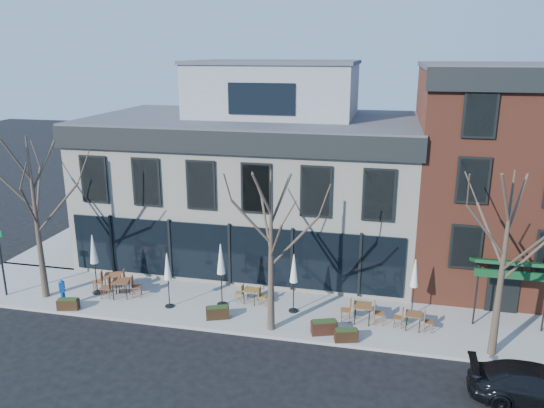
% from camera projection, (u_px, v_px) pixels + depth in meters
% --- Properties ---
extents(ground, '(120.00, 120.00, 0.00)m').
position_uv_depth(ground, '(231.00, 288.00, 27.30)').
color(ground, black).
rests_on(ground, ground).
extents(sidewalk_front, '(33.50, 4.70, 0.15)m').
position_uv_depth(sidewalk_front, '(285.00, 312.00, 24.59)').
color(sidewalk_front, gray).
rests_on(sidewalk_front, ground).
extents(sidewalk_side, '(4.50, 12.00, 0.15)m').
position_uv_depth(sidewalk_side, '(95.00, 233.00, 35.27)').
color(sidewalk_side, gray).
rests_on(sidewalk_side, ground).
extents(corner_building, '(18.39, 10.39, 11.10)m').
position_uv_depth(corner_building, '(256.00, 177.00, 30.73)').
color(corner_building, silver).
rests_on(corner_building, ground).
extents(red_brick_building, '(8.20, 11.78, 11.18)m').
position_uv_depth(red_brick_building, '(495.00, 172.00, 27.69)').
color(red_brick_building, brown).
rests_on(red_brick_building, ground).
extents(tree_corner, '(3.93, 3.98, 7.92)m').
position_uv_depth(tree_corner, '(36.00, 217.00, 24.90)').
color(tree_corner, '#382B21').
rests_on(tree_corner, sidewalk_front).
extents(tree_mid, '(3.50, 3.55, 7.04)m').
position_uv_depth(tree_mid, '(271.00, 250.00, 21.96)').
color(tree_mid, '#382B21').
rests_on(tree_mid, sidewalk_front).
extents(tree_right, '(3.72, 3.77, 7.48)m').
position_uv_depth(tree_right, '(503.00, 263.00, 20.01)').
color(tree_right, '#382B21').
rests_on(tree_right, sidewalk_front).
extents(sign_pole, '(0.50, 0.10, 3.40)m').
position_uv_depth(sign_pole, '(1.00, 259.00, 25.65)').
color(sign_pole, black).
rests_on(sign_pole, sidewalk_front).
extents(parked_sedan, '(4.61, 1.95, 1.33)m').
position_uv_depth(parked_sedan, '(538.00, 386.00, 18.17)').
color(parked_sedan, black).
rests_on(parked_sedan, ground).
extents(call_box, '(0.28, 0.27, 1.36)m').
position_uv_depth(call_box, '(63.00, 292.00, 24.83)').
color(call_box, '#0B4199').
rests_on(call_box, sidewalk_front).
extents(cafe_set_0, '(2.05, 1.14, 1.06)m').
position_uv_depth(cafe_set_0, '(113.00, 281.00, 26.48)').
color(cafe_set_0, brown).
rests_on(cafe_set_0, sidewalk_front).
extents(cafe_set_1, '(2.06, 1.04, 1.06)m').
position_uv_depth(cafe_set_1, '(121.00, 287.00, 25.81)').
color(cafe_set_1, brown).
rests_on(cafe_set_1, sidewalk_front).
extents(cafe_set_3, '(1.63, 0.70, 0.84)m').
position_uv_depth(cafe_set_3, '(251.00, 294.00, 25.24)').
color(cafe_set_3, brown).
rests_on(cafe_set_3, sidewalk_front).
extents(cafe_set_4, '(1.95, 0.79, 1.03)m').
position_uv_depth(cafe_set_4, '(362.00, 311.00, 23.40)').
color(cafe_set_4, brown).
rests_on(cafe_set_4, sidewalk_front).
extents(cafe_set_5, '(1.74, 0.75, 0.90)m').
position_uv_depth(cafe_set_5, '(413.00, 319.00, 22.83)').
color(cafe_set_5, brown).
rests_on(cafe_set_5, sidewalk_front).
extents(umbrella_0, '(0.49, 0.49, 3.06)m').
position_uv_depth(umbrella_0, '(94.00, 252.00, 25.78)').
color(umbrella_0, black).
rests_on(umbrella_0, sidewalk_front).
extents(umbrella_1, '(0.43, 0.43, 2.68)m').
position_uv_depth(umbrella_1, '(167.00, 269.00, 24.44)').
color(umbrella_1, black).
rests_on(umbrella_1, sidewalk_front).
extents(umbrella_2, '(0.49, 0.49, 3.07)m').
position_uv_depth(umbrella_2, '(221.00, 262.00, 24.54)').
color(umbrella_2, black).
rests_on(umbrella_2, sidewalk_front).
extents(umbrella_3, '(0.45, 0.45, 2.81)m').
position_uv_depth(umbrella_3, '(294.00, 272.00, 23.97)').
color(umbrella_3, black).
rests_on(umbrella_3, sidewalk_front).
extents(umbrella_4, '(0.44, 0.44, 2.74)m').
position_uv_depth(umbrella_4, '(414.00, 276.00, 23.58)').
color(umbrella_4, black).
rests_on(umbrella_4, sidewalk_front).
extents(planter_0, '(1.03, 0.59, 0.54)m').
position_uv_depth(planter_0, '(68.00, 304.00, 24.63)').
color(planter_0, '#322010').
rests_on(planter_0, sidewalk_front).
extents(planter_1, '(1.11, 0.76, 0.58)m').
position_uv_depth(planter_1, '(218.00, 312.00, 23.81)').
color(planter_1, black).
rests_on(planter_1, sidewalk_front).
extents(planter_2, '(1.19, 0.79, 0.62)m').
position_uv_depth(planter_2, '(324.00, 327.00, 22.50)').
color(planter_2, '#321910').
rests_on(planter_2, sidewalk_front).
extents(planter_3, '(1.05, 0.64, 0.55)m').
position_uv_depth(planter_3, '(346.00, 335.00, 21.94)').
color(planter_3, black).
rests_on(planter_3, sidewalk_front).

